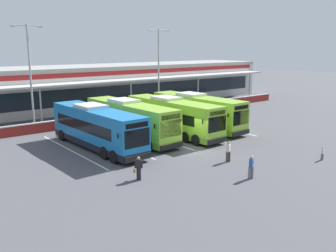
{
  "coord_description": "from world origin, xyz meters",
  "views": [
    {
      "loc": [
        -20.71,
        -23.09,
        8.81
      ],
      "look_at": [
        -0.21,
        3.0,
        1.6
      ],
      "focal_mm": 39.42,
      "sensor_mm": 36.0,
      "label": 1
    }
  ],
  "objects": [
    {
      "name": "pedestrian_in_dark_coat",
      "position": [
        -1.62,
        -7.91,
        0.87
      ],
      "size": [
        0.53,
        0.32,
        1.62
      ],
      "color": "slate",
      "rests_on": "ground"
    },
    {
      "name": "coach_bus_centre",
      "position": [
        2.23,
        5.33,
        1.79
      ],
      "size": [
        3.23,
        12.23,
        3.78
      ],
      "color": "#8CC633",
      "rests_on": "ground"
    },
    {
      "name": "coach_bus_right_centre",
      "position": [
        6.18,
        6.01,
        1.79
      ],
      "size": [
        3.23,
        12.23,
        3.78
      ],
      "color": "#8CC633",
      "rests_on": "ground"
    },
    {
      "name": "coach_bus_left_centre",
      "position": [
        -2.16,
        6.41,
        1.79
      ],
      "size": [
        3.23,
        12.23,
        3.78
      ],
      "color": "#8CC633",
      "rests_on": "ground"
    },
    {
      "name": "bay_stripe_west",
      "position": [
        -4.2,
        6.0,
        0.0
      ],
      "size": [
        0.14,
        13.0,
        0.01
      ],
      "primitive_type": "cube",
      "color": "silver",
      "rests_on": "ground"
    },
    {
      "name": "red_barrier_wall",
      "position": [
        0.0,
        14.5,
        0.56
      ],
      "size": [
        60.0,
        0.4,
        1.1
      ],
      "color": "maroon",
      "rests_on": "ground"
    },
    {
      "name": "terminal_building",
      "position": [
        -0.0,
        26.91,
        3.01
      ],
      "size": [
        70.0,
        13.0,
        6.0
      ],
      "color": "silver",
      "rests_on": "ground"
    },
    {
      "name": "bay_stripe_far_west",
      "position": [
        -8.4,
        6.0,
        0.0
      ],
      "size": [
        0.14,
        13.0,
        0.01
      ],
      "primitive_type": "cube",
      "color": "silver",
      "rests_on": "ground"
    },
    {
      "name": "pedestrian_child",
      "position": [
        6.11,
        -8.68,
        0.54
      ],
      "size": [
        0.33,
        0.19,
        1.0
      ],
      "color": "slate",
      "rests_on": "ground"
    },
    {
      "name": "coach_bus_leftmost",
      "position": [
        -6.21,
        5.4,
        1.79
      ],
      "size": [
        3.23,
        12.23,
        3.78
      ],
      "color": "#1972B7",
      "rests_on": "ground"
    },
    {
      "name": "lamp_post_centre",
      "position": [
        8.83,
        16.52,
        6.29
      ],
      "size": [
        3.24,
        0.28,
        11.0
      ],
      "color": "#9E9EA3",
      "rests_on": "ground"
    },
    {
      "name": "pedestrian_near_bin",
      "position": [
        -0.07,
        -4.4,
        0.87
      ],
      "size": [
        0.52,
        0.35,
        1.62
      ],
      "color": "#4C4238",
      "rests_on": "ground"
    },
    {
      "name": "bay_stripe_centre",
      "position": [
        4.2,
        6.0,
        0.0
      ],
      "size": [
        0.14,
        13.0,
        0.01
      ],
      "primitive_type": "cube",
      "color": "silver",
      "rests_on": "ground"
    },
    {
      "name": "bay_stripe_mid_east",
      "position": [
        8.4,
        6.0,
        0.0
      ],
      "size": [
        0.14,
        13.0,
        0.01
      ],
      "primitive_type": "cube",
      "color": "silver",
      "rests_on": "ground"
    },
    {
      "name": "ground_plane",
      "position": [
        0.0,
        0.0,
        0.0
      ],
      "size": [
        200.0,
        200.0,
        0.0
      ],
      "primitive_type": "plane",
      "color": "#4C4C51"
    },
    {
      "name": "pedestrian_with_handbag",
      "position": [
        -7.76,
        -3.4,
        0.86
      ],
      "size": [
        0.59,
        0.55,
        1.62
      ],
      "color": "black",
      "rests_on": "ground"
    },
    {
      "name": "bay_stripe_mid_west",
      "position": [
        0.0,
        6.0,
        0.0
      ],
      "size": [
        0.14,
        13.0,
        0.01
      ],
      "primitive_type": "cube",
      "color": "silver",
      "rests_on": "ground"
    },
    {
      "name": "lamp_post_west",
      "position": [
        -8.08,
        16.29,
        6.29
      ],
      "size": [
        3.24,
        0.28,
        11.0
      ],
      "color": "#9E9EA3",
      "rests_on": "ground"
    }
  ]
}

